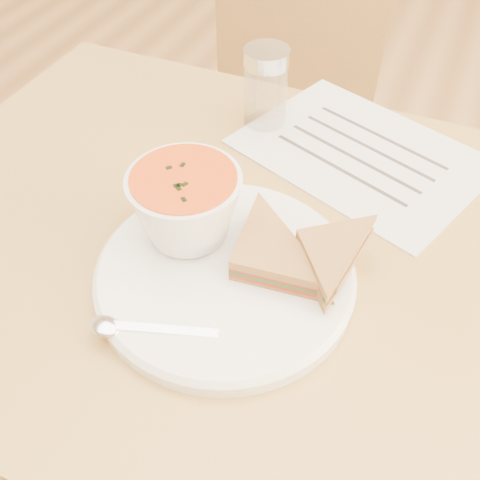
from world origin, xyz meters
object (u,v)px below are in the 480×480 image
at_px(dining_table, 255,388).
at_px(plate, 225,274).
at_px(condiment_shaker, 266,88).
at_px(soup_bowl, 186,208).
at_px(chair_far, 295,157).

relative_size(dining_table, plate, 3.37).
height_order(plate, condiment_shaker, condiment_shaker).
bearing_deg(condiment_shaker, dining_table, -69.75).
relative_size(plate, soup_bowl, 2.30).
distance_m(dining_table, plate, 0.39).
bearing_deg(soup_bowl, plate, -27.90).
bearing_deg(chair_far, plate, 79.31).
bearing_deg(plate, chair_far, 99.58).
height_order(dining_table, soup_bowl, soup_bowl).
distance_m(dining_table, condiment_shaker, 0.50).
bearing_deg(soup_bowl, dining_table, 26.34).
height_order(soup_bowl, condiment_shaker, condiment_shaker).
bearing_deg(dining_table, condiment_shaker, 110.25).
distance_m(chair_far, condiment_shaker, 0.50).
relative_size(dining_table, chair_far, 1.15).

